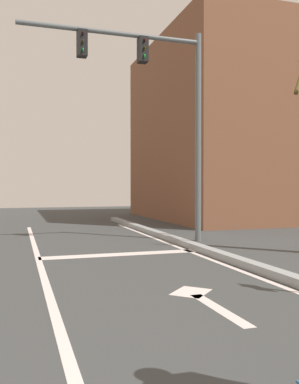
{
  "coord_description": "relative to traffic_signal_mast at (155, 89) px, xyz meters",
  "views": [
    {
      "loc": [
        -0.84,
        0.52,
        1.49
      ],
      "look_at": [
        0.88,
        5.9,
        1.41
      ],
      "focal_mm": 38.87,
      "sensor_mm": 36.0,
      "label": 1
    }
  ],
  "objects": [
    {
      "name": "lane_line_curbside",
      "position": [
        0.28,
        -4.78,
        -4.0
      ],
      "size": [
        0.12,
        20.0,
        0.01
      ],
      "primitive_type": "cube",
      "color": "silver",
      "rests_on": "ground"
    },
    {
      "name": "lane_line_center",
      "position": [
        -3.03,
        -4.78,
        -4.0
      ],
      "size": [
        0.12,
        20.0,
        0.01
      ],
      "primitive_type": "cube",
      "color": "silver",
      "rests_on": "ground"
    },
    {
      "name": "lane_arrow_head",
      "position": [
        -1.13,
        -4.92,
        -4.0
      ],
      "size": [
        0.71,
        0.71,
        0.01
      ],
      "primitive_type": "cube",
      "rotation": [
        0.0,
        0.0,
        0.79
      ],
      "color": "silver",
      "rests_on": "ground"
    },
    {
      "name": "traffic_signal_mast",
      "position": [
        0.0,
        0.0,
        0.0
      ],
      "size": [
        4.75,
        0.34,
        5.57
      ],
      "color": "slate",
      "rests_on": "ground"
    },
    {
      "name": "building_block",
      "position": [
        6.58,
        6.84,
        -0.02
      ],
      "size": [
        8.3,
        9.2,
        7.98
      ],
      "primitive_type": "cube",
      "color": "brown",
      "rests_on": "ground"
    },
    {
      "name": "stop_bar",
      "position": [
        -1.3,
        -1.5,
        -4.0
      ],
      "size": [
        3.46,
        0.4,
        0.01
      ],
      "primitive_type": "cube",
      "color": "silver",
      "rests_on": "ground"
    },
    {
      "name": "curb_strip",
      "position": [
        0.53,
        -4.78,
        -3.94
      ],
      "size": [
        0.24,
        24.0,
        0.14
      ],
      "primitive_type": "cube",
      "color": "#94999B",
      "rests_on": "ground"
    },
    {
      "name": "lane_arrow_stem",
      "position": [
        -1.13,
        -5.77,
        -4.0
      ],
      "size": [
        0.16,
        1.4,
        0.01
      ],
      "primitive_type": "cube",
      "color": "silver",
      "rests_on": "ground"
    }
  ]
}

